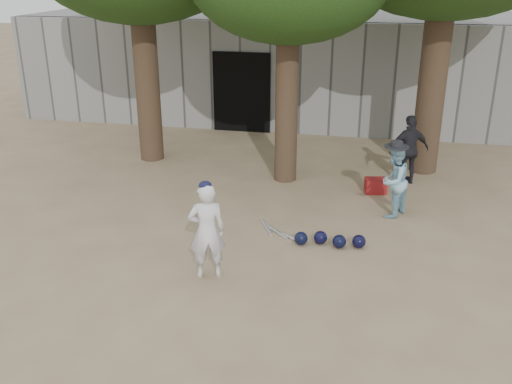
% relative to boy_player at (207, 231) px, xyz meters
% --- Properties ---
extents(ground, '(70.00, 70.00, 0.00)m').
position_rel_boy_player_xyz_m(ground, '(-0.10, 0.17, -0.75)').
color(ground, '#937C5E').
rests_on(ground, ground).
extents(boy_player, '(0.64, 0.53, 1.50)m').
position_rel_boy_player_xyz_m(boy_player, '(0.00, 0.00, 0.00)').
color(boy_player, silver).
rests_on(boy_player, ground).
extents(spectator_blue, '(0.78, 0.84, 1.38)m').
position_rel_boy_player_xyz_m(spectator_blue, '(2.74, 2.85, -0.06)').
color(spectator_blue, '#87BBD1').
rests_on(spectator_blue, ground).
extents(spectator_dark, '(0.95, 0.69, 1.49)m').
position_rel_boy_player_xyz_m(spectator_dark, '(3.10, 4.67, -0.00)').
color(spectator_dark, black).
rests_on(spectator_dark, ground).
extents(red_bag, '(0.47, 0.39, 0.30)m').
position_rel_boy_player_xyz_m(red_bag, '(2.45, 3.96, -0.60)').
color(red_bag, maroon).
rests_on(red_bag, ground).
extents(back_building, '(16.00, 5.24, 3.00)m').
position_rel_boy_player_xyz_m(back_building, '(-0.10, 10.51, 0.75)').
color(back_building, gray).
rests_on(back_building, ground).
extents(helmet_row, '(1.19, 0.33, 0.23)m').
position_rel_boy_player_xyz_m(helmet_row, '(1.73, 1.35, -0.63)').
color(helmet_row, black).
rests_on(helmet_row, ground).
extents(bat_pile, '(0.85, 0.81, 0.06)m').
position_rel_boy_player_xyz_m(bat_pile, '(0.74, 1.70, -0.72)').
color(bat_pile, silver).
rests_on(bat_pile, ground).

